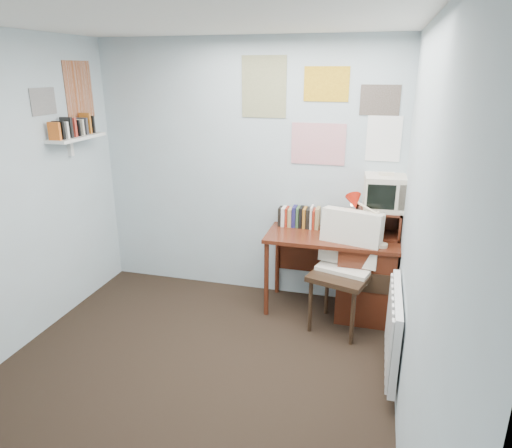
{
  "coord_description": "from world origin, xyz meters",
  "views": [
    {
      "loc": [
        1.24,
        -2.48,
        2.2
      ],
      "look_at": [
        0.32,
        0.94,
        1.0
      ],
      "focal_mm": 32.0,
      "sensor_mm": 36.0,
      "label": 1
    }
  ],
  "objects": [
    {
      "name": "ground",
      "position": [
        0.0,
        0.0,
        0.0
      ],
      "size": [
        3.5,
        3.5,
        0.0
      ],
      "primitive_type": "plane",
      "color": "black",
      "rests_on": "ground"
    },
    {
      "name": "back_wall",
      "position": [
        0.0,
        1.75,
        1.25
      ],
      "size": [
        3.0,
        0.02,
        2.5
      ],
      "primitive_type": "cube",
      "color": "#A4B4BB",
      "rests_on": "ground"
    },
    {
      "name": "right_wall",
      "position": [
        1.5,
        0.0,
        1.25
      ],
      "size": [
        0.02,
        3.5,
        2.5
      ],
      "primitive_type": "cube",
      "color": "#A4B4BB",
      "rests_on": "ground"
    },
    {
      "name": "ceiling",
      "position": [
        0.0,
        0.0,
        2.5
      ],
      "size": [
        3.0,
        3.5,
        0.02
      ],
      "primitive_type": "cube",
      "color": "white",
      "rests_on": "back_wall"
    },
    {
      "name": "desk",
      "position": [
        1.17,
        1.48,
        0.41
      ],
      "size": [
        1.2,
        0.55,
        0.76
      ],
      "color": "#502012",
      "rests_on": "ground"
    },
    {
      "name": "desk_chair",
      "position": [
        1.02,
        1.18,
        0.51
      ],
      "size": [
        0.64,
        0.63,
        1.02
      ],
      "primitive_type": "cube",
      "rotation": [
        0.0,
        0.0,
        -0.29
      ],
      "color": "black",
      "rests_on": "ground"
    },
    {
      "name": "desk_lamp",
      "position": [
        1.34,
        1.31,
        0.95
      ],
      "size": [
        0.29,
        0.26,
        0.38
      ],
      "primitive_type": "cube",
      "rotation": [
        0.0,
        0.0,
        -0.15
      ],
      "color": "#B51A0C",
      "rests_on": "desk"
    },
    {
      "name": "tv_riser",
      "position": [
        1.29,
        1.59,
        0.89
      ],
      "size": [
        0.4,
        0.3,
        0.25
      ],
      "primitive_type": "cube",
      "color": "#502012",
      "rests_on": "desk"
    },
    {
      "name": "crt_tv",
      "position": [
        1.33,
        1.61,
        1.18
      ],
      "size": [
        0.38,
        0.36,
        0.34
      ],
      "primitive_type": "cube",
      "rotation": [
        0.0,
        0.0,
        0.08
      ],
      "color": "beige",
      "rests_on": "tv_riser"
    },
    {
      "name": "book_row",
      "position": [
        0.66,
        1.66,
        0.87
      ],
      "size": [
        0.6,
        0.14,
        0.22
      ],
      "primitive_type": "cube",
      "color": "#502012",
      "rests_on": "desk"
    },
    {
      "name": "radiator",
      "position": [
        1.46,
        0.55,
        0.42
      ],
      "size": [
        0.09,
        0.8,
        0.6
      ],
      "primitive_type": "cube",
      "color": "white",
      "rests_on": "right_wall"
    },
    {
      "name": "wall_shelf",
      "position": [
        -1.4,
        1.1,
        1.62
      ],
      "size": [
        0.2,
        0.62,
        0.24
      ],
      "primitive_type": "cube",
      "color": "white",
      "rests_on": "left_wall"
    },
    {
      "name": "posters_back",
      "position": [
        0.7,
        1.74,
        1.85
      ],
      "size": [
        1.2,
        0.01,
        0.9
      ],
      "primitive_type": "cube",
      "color": "white",
      "rests_on": "back_wall"
    },
    {
      "name": "posters_left",
      "position": [
        -1.49,
        1.1,
        2.0
      ],
      "size": [
        0.01,
        0.7,
        0.6
      ],
      "primitive_type": "cube",
      "color": "white",
      "rests_on": "left_wall"
    }
  ]
}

